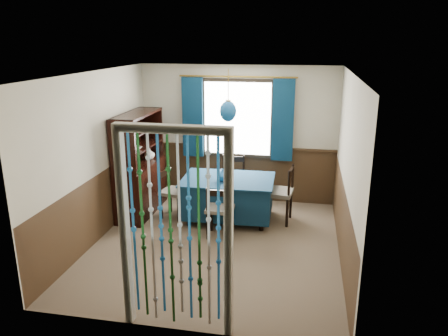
% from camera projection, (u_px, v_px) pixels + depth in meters
% --- Properties ---
extents(floor, '(4.00, 4.00, 0.00)m').
position_uv_depth(floor, '(216.00, 245.00, 6.49)').
color(floor, brown).
rests_on(floor, ground).
extents(ceiling, '(4.00, 4.00, 0.00)m').
position_uv_depth(ceiling, '(215.00, 73.00, 5.77)').
color(ceiling, silver).
rests_on(ceiling, ground).
extents(wall_back, '(3.60, 0.00, 3.60)m').
position_uv_depth(wall_back, '(238.00, 134.00, 8.01)').
color(wall_back, '#BEB49C').
rests_on(wall_back, ground).
extents(wall_front, '(3.60, 0.00, 3.60)m').
position_uv_depth(wall_front, '(173.00, 220.00, 4.25)').
color(wall_front, '#BEB49C').
rests_on(wall_front, ground).
extents(wall_left, '(0.00, 4.00, 4.00)m').
position_uv_depth(wall_left, '(96.00, 158.00, 6.45)').
color(wall_left, '#BEB49C').
rests_on(wall_left, ground).
extents(wall_right, '(0.00, 4.00, 4.00)m').
position_uv_depth(wall_right, '(347.00, 171.00, 5.81)').
color(wall_right, '#BEB49C').
rests_on(wall_right, ground).
extents(wainscot_back, '(3.60, 0.00, 3.60)m').
position_uv_depth(wainscot_back, '(237.00, 173.00, 8.21)').
color(wainscot_back, '#3B2716').
rests_on(wainscot_back, ground).
extents(wainscot_front, '(3.60, 0.00, 3.60)m').
position_uv_depth(wainscot_front, '(176.00, 287.00, 4.48)').
color(wainscot_front, '#3B2716').
rests_on(wainscot_front, ground).
extents(wainscot_left, '(0.00, 4.00, 4.00)m').
position_uv_depth(wainscot_left, '(101.00, 205.00, 6.67)').
color(wainscot_left, '#3B2716').
rests_on(wainscot_left, ground).
extents(wainscot_right, '(0.00, 4.00, 4.00)m').
position_uv_depth(wainscot_right, '(342.00, 223.00, 6.02)').
color(wainscot_right, '#3B2716').
rests_on(wainscot_right, ground).
extents(window, '(1.32, 0.12, 1.42)m').
position_uv_depth(window, '(237.00, 119.00, 7.88)').
color(window, black).
rests_on(window, wall_back).
extents(doorway, '(1.16, 0.12, 2.18)m').
position_uv_depth(doorway, '(175.00, 236.00, 4.36)').
color(doorway, silver).
rests_on(doorway, ground).
extents(dining_table, '(1.53, 1.09, 0.72)m').
position_uv_depth(dining_table, '(228.00, 196.00, 7.28)').
color(dining_table, '#0B263D').
rests_on(dining_table, floor).
extents(chair_near, '(0.42, 0.40, 0.84)m').
position_uv_depth(chair_near, '(220.00, 209.00, 6.63)').
color(chair_near, black).
rests_on(chair_near, floor).
extents(chair_far, '(0.50, 0.48, 0.91)m').
position_uv_depth(chair_far, '(233.00, 179.00, 7.92)').
color(chair_far, black).
rests_on(chair_far, floor).
extents(chair_left, '(0.46, 0.48, 0.84)m').
position_uv_depth(chair_left, '(172.00, 192.00, 7.40)').
color(chair_left, black).
rests_on(chair_left, floor).
extents(chair_right, '(0.50, 0.51, 0.95)m').
position_uv_depth(chair_right, '(280.00, 193.00, 7.18)').
color(chair_right, black).
rests_on(chair_right, floor).
extents(sideboard, '(0.47, 1.35, 1.76)m').
position_uv_depth(sideboard, '(140.00, 179.00, 7.54)').
color(sideboard, black).
rests_on(sideboard, floor).
extents(pendant_lamp, '(0.27, 0.27, 0.82)m').
position_uv_depth(pendant_lamp, '(228.00, 111.00, 6.87)').
color(pendant_lamp, olive).
rests_on(pendant_lamp, ceiling).
extents(vase_table, '(0.18, 0.18, 0.18)m').
position_uv_depth(vase_table, '(223.00, 175.00, 7.07)').
color(vase_table, navy).
rests_on(vase_table, dining_table).
extents(bowl_shelf, '(0.28, 0.28, 0.05)m').
position_uv_depth(bowl_shelf, '(135.00, 148.00, 7.10)').
color(bowl_shelf, beige).
rests_on(bowl_shelf, sideboard).
extents(vase_sideboard, '(0.26, 0.26, 0.21)m').
position_uv_depth(vase_sideboard, '(150.00, 153.00, 7.76)').
color(vase_sideboard, beige).
rests_on(vase_sideboard, sideboard).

